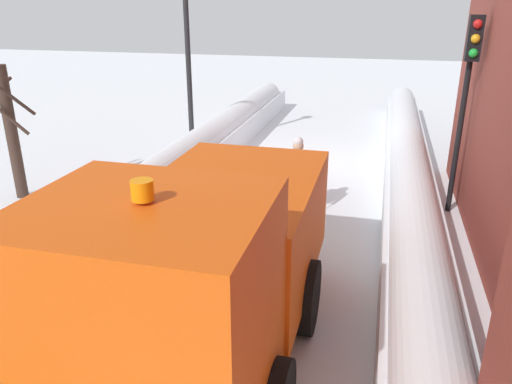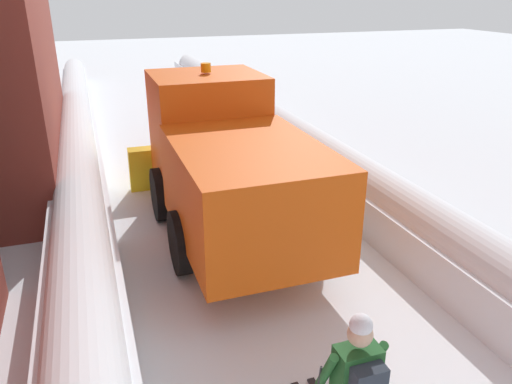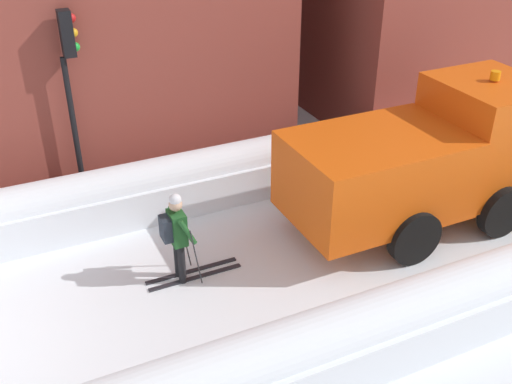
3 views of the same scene
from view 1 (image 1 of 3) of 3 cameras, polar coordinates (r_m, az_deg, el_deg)
name	(u,v)px [view 1 (image 1 of 3)]	position (r m, az deg, el deg)	size (l,w,h in m)	color
plow_truck	(204,269)	(6.19, -6.03, -8.76)	(3.20, 5.98, 3.12)	#DB510F
skier	(297,172)	(11.06, 4.79, 2.31)	(0.62, 1.80, 1.81)	black
traffic_light_pole	(468,80)	(11.50, 23.18, 11.80)	(0.28, 0.42, 4.30)	black
street_lamp	(187,40)	(15.82, -7.90, 16.93)	(0.40, 0.40, 5.50)	black
bare_tree_near	(11,131)	(13.19, -26.31, 6.30)	(1.01, 1.08, 3.21)	#382921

